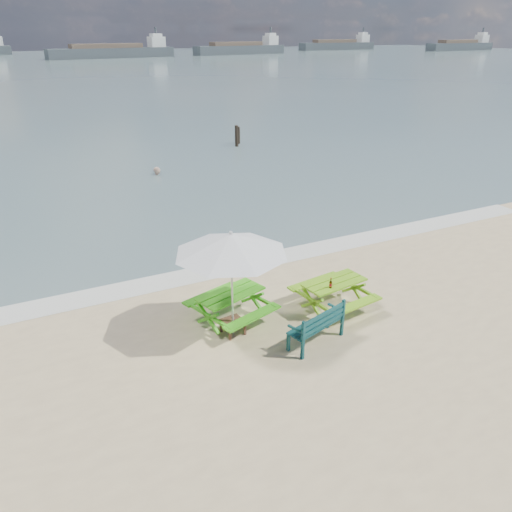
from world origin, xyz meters
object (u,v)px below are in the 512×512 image
park_bench (316,332)px  picnic_table_left (231,307)px  picnic_table_right (333,295)px  swimmer (158,186)px  patio_umbrella (231,244)px  side_table (233,327)px  beer_bottle (331,285)px

park_bench → picnic_table_left: bearing=128.0°
picnic_table_right → park_bench: bearing=-138.4°
picnic_table_right → swimmer: bearing=91.4°
picnic_table_right → patio_umbrella: size_ratio=0.70×
picnic_table_left → park_bench: bearing=-52.0°
park_bench → side_table: bearing=142.0°
picnic_table_left → park_bench: park_bench is taller
picnic_table_left → picnic_table_right: 2.41m
park_bench → side_table: 1.76m
picnic_table_left → swimmer: (2.03, 12.74, -0.85)m
picnic_table_left → beer_bottle: (2.08, -0.76, 0.44)m
park_bench → beer_bottle: 1.29m
picnic_table_left → beer_bottle: 2.26m
side_table → picnic_table_left: bearing=69.9°
swimmer → picnic_table_right: bearing=-88.6°
park_bench → swimmer: park_bench is taller
beer_bottle → picnic_table_right: bearing=39.2°
beer_bottle → swimmer: size_ratio=0.14×
patio_umbrella → beer_bottle: (2.26, -0.29, -1.30)m
park_bench → patio_umbrella: (-1.38, 1.08, 1.83)m
side_table → swimmer: 13.41m
patio_umbrella → park_bench: bearing=-38.0°
patio_umbrella → side_table: bearing=153.4°
patio_umbrella → swimmer: bearing=80.6°
picnic_table_right → swimmer: picnic_table_right is taller
picnic_table_left → side_table: picnic_table_left is taller
picnic_table_right → side_table: picnic_table_right is taller
swimmer → park_bench: bearing=-93.3°
picnic_table_left → picnic_table_right: bearing=-13.3°
side_table → patio_umbrella: patio_umbrella is taller
picnic_table_right → side_table: 2.52m
picnic_table_right → beer_bottle: beer_bottle is taller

